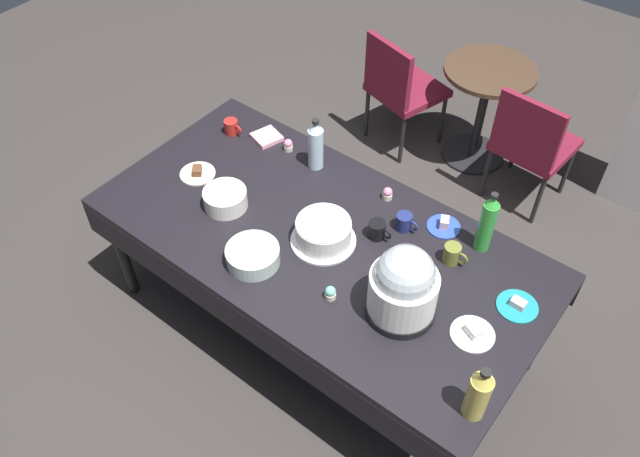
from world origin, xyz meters
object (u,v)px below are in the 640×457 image
Objects in this scene: cupcake_rose at (387,194)px; coffee_mug_black at (377,230)px; dessert_plate_white at (473,333)px; cupcake_mint at (330,293)px; dessert_plate_charcoal at (407,256)px; coffee_mug_navy at (404,222)px; potluck_table at (320,244)px; ceramic_snack_bowl at (225,199)px; soda_bottle_water at (316,145)px; coffee_mug_olive at (452,254)px; maroon_chair_right at (532,142)px; round_cafe_table at (485,97)px; dessert_plate_cobalt at (444,225)px; dessert_plate_cream at (197,173)px; cupcake_cocoa at (288,145)px; dessert_plate_teal at (517,305)px; maroon_chair_left at (400,85)px; coffee_mug_red at (232,127)px; slow_cooker at (404,286)px; soda_bottle_ginger_ale at (478,394)px; frosted_layer_cake at (323,232)px; glass_salad_bowl at (253,256)px; soda_bottle_lime_soda at (487,223)px.

coffee_mug_black reaches higher than cupcake_rose.
cupcake_mint is (-0.59, -0.21, 0.02)m from dessert_plate_white.
coffee_mug_navy reaches higher than dessert_plate_charcoal.
potluck_table is 0.52m from ceramic_snack_bowl.
coffee_mug_olive is at bearing -8.56° from soda_bottle_water.
coffee_mug_olive reaches higher than dessert_plate_charcoal.
maroon_chair_right is 0.50m from round_cafe_table.
dessert_plate_charcoal is at bearing 19.12° from potluck_table.
dessert_plate_white reaches higher than potluck_table.
dessert_plate_cobalt is 0.19× the size of maroon_chair_right.
dessert_plate_cream is 2.75× the size of cupcake_cocoa.
coffee_mug_navy is (-0.11, 0.15, 0.03)m from dessert_plate_charcoal.
dessert_plate_teal is at bearing 11.97° from potluck_table.
maroon_chair_left reaches higher than dessert_plate_cobalt.
dessert_plate_white is 1.63× the size of coffee_mug_red.
coffee_mug_black is 0.14× the size of maroon_chair_left.
cupcake_cocoa is at bearing 162.75° from coffee_mug_black.
coffee_mug_olive is (0.36, 0.08, 0.00)m from coffee_mug_black.
dessert_plate_white is (0.30, 0.09, -0.16)m from slow_cooker.
maroon_chair_left reaches higher than dessert_plate_cream.
soda_bottle_water is at bearing 161.55° from dessert_plate_charcoal.
soda_bottle_ginger_ale is at bearing -19.36° from potluck_table.
dessert_plate_white is 2.79× the size of cupcake_rose.
ceramic_snack_bowl is 3.21× the size of cupcake_cocoa.
maroon_chair_right is (0.11, 1.32, -0.30)m from coffee_mug_navy.
slow_cooker reaches higher than frosted_layer_cake.
ceramic_snack_bowl is at bearing -87.46° from maroon_chair_left.
coffee_mug_olive reaches higher than glass_salad_bowl.
potluck_table is 0.79m from soda_bottle_lime_soda.
soda_bottle_water is at bearing -176.47° from cupcake_rose.
soda_bottle_lime_soda reaches higher than maroon_chair_right.
soda_bottle_ginger_ale reaches higher than coffee_mug_navy.
coffee_mug_red is 0.14× the size of maroon_chair_right.
cupcake_rose is 0.98m from coffee_mug_red.
dessert_plate_cream is 2.75× the size of cupcake_mint.
cupcake_cocoa is at bearing 143.24° from potluck_table.
soda_bottle_water is 0.92m from coffee_mug_olive.
potluck_table is 0.54m from soda_bottle_water.
frosted_layer_cake is 0.55m from soda_bottle_water.
slow_cooker reaches higher than soda_bottle_lime_soda.
glass_salad_bowl is at bearing -40.82° from coffee_mug_red.
slow_cooker is at bearing -78.93° from dessert_plate_cobalt.
dessert_plate_teal is 0.60× the size of soda_bottle_water.
maroon_chair_right is (-0.15, 1.74, -0.43)m from slow_cooker.
soda_bottle_water reaches higher than coffee_mug_navy.
dessert_plate_cobalt is (0.58, 0.73, -0.03)m from glass_salad_bowl.
soda_bottle_water is (0.20, -0.01, 0.11)m from cupcake_cocoa.
cupcake_mint is at bearing -94.06° from maroon_chair_right.
coffee_mug_black is at bearing 12.22° from dessert_plate_cream.
soda_bottle_lime_soda is at bearing 1.61° from soda_bottle_water.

